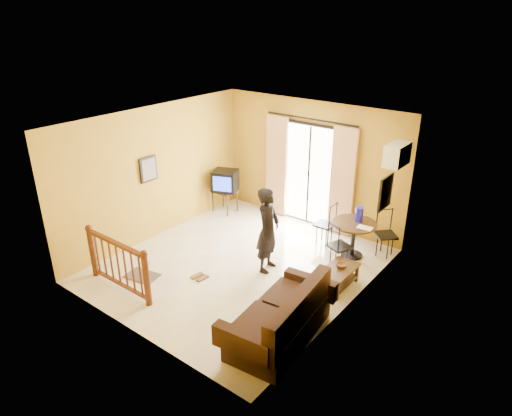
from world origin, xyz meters
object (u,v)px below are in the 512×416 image
Objects in this scene: sofa at (283,320)px; dining_table at (354,230)px; standing_person at (268,230)px; coffee_table at (338,275)px; television at (225,181)px.

dining_table is at bearing 89.99° from sofa.
coffee_table is at bearing -91.96° from standing_person.
dining_table is (3.41, -0.08, -0.23)m from television.
standing_person reaches higher than television.
standing_person is at bearing -55.59° from television.
dining_table is 2.94m from sofa.
dining_table reaches higher than coffee_table.
standing_person is (-1.37, 1.48, 0.48)m from sofa.
standing_person is (-1.05, -1.43, 0.24)m from dining_table.
coffee_table is 0.41× the size of sofa.
television is at bearing 135.00° from sofa.
coffee_table is at bearing -41.55° from television.
television reaches higher than sofa.
sofa is at bearing -61.73° from television.
sofa is at bearing -83.72° from dining_table.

